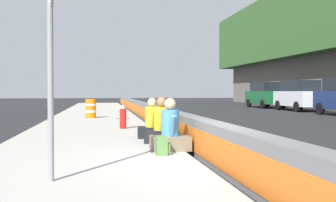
# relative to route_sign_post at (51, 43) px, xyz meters

# --- Properties ---
(ground_plane) EXTENTS (160.00, 160.00, 0.00)m
(ground_plane) POSITION_rel_route_sign_post_xyz_m (1.32, -3.04, -2.21)
(ground_plane) COLOR #232326
(ground_plane) RESTS_ON ground
(sidewalk_strip) EXTENTS (80.00, 4.40, 0.14)m
(sidewalk_strip) POSITION_rel_route_sign_post_xyz_m (1.32, -0.39, -2.14)
(sidewalk_strip) COLOR #A8A59E
(sidewalk_strip) RESTS_ON ground_plane
(jersey_barrier) EXTENTS (76.00, 0.45, 0.85)m
(jersey_barrier) POSITION_rel_route_sign_post_xyz_m (1.32, -3.03, -1.79)
(jersey_barrier) COLOR slate
(jersey_barrier) RESTS_ON ground_plane
(route_sign_post) EXTENTS (0.44, 0.09, 3.60)m
(route_sign_post) POSITION_rel_route_sign_post_xyz_m (0.00, 0.00, 0.00)
(route_sign_post) COLOR gray
(route_sign_post) RESTS_ON sidewalk_strip
(fire_hydrant) EXTENTS (0.26, 0.46, 0.88)m
(fire_hydrant) POSITION_rel_route_sign_post_xyz_m (8.44, -1.51, -1.62)
(fire_hydrant) COLOR red
(fire_hydrant) RESTS_ON sidewalk_strip
(seated_person_foreground) EXTENTS (0.76, 0.88, 1.19)m
(seated_person_foreground) POSITION_rel_route_sign_post_xyz_m (2.92, -2.30, -1.70)
(seated_person_foreground) COLOR #706651
(seated_person_foreground) RESTS_ON sidewalk_strip
(seated_person_middle) EXTENTS (0.90, 1.00, 1.20)m
(seated_person_middle) POSITION_rel_route_sign_post_xyz_m (4.30, -2.31, -1.70)
(seated_person_middle) COLOR black
(seated_person_middle) RESTS_ON sidewalk_strip
(seated_person_rear) EXTENTS (0.75, 0.87, 1.16)m
(seated_person_rear) POSITION_rel_route_sign_post_xyz_m (5.43, -2.19, -1.71)
(seated_person_rear) COLOR black
(seated_person_rear) RESTS_ON sidewalk_strip
(backpack) EXTENTS (0.32, 0.28, 0.40)m
(backpack) POSITION_rel_route_sign_post_xyz_m (2.21, -2.01, -1.88)
(backpack) COLOR #4C7A3D
(backpack) RESTS_ON sidewalk_strip
(construction_barrel) EXTENTS (0.54, 0.54, 0.95)m
(construction_barrel) POSITION_rel_route_sign_post_xyz_m (14.49, -0.21, -1.59)
(construction_barrel) COLOR orange
(construction_barrel) RESTS_ON sidewalk_strip
(parked_car_midline) EXTENTS (4.81, 2.09, 2.28)m
(parked_car_midline) POSITION_rel_route_sign_post_xyz_m (22.27, -15.37, -1.03)
(parked_car_midline) COLOR silver
(parked_car_midline) RESTS_ON ground_plane
(parked_car_far) EXTENTS (4.86, 2.19, 2.28)m
(parked_car_far) POSITION_rel_route_sign_post_xyz_m (28.14, -15.19, -1.03)
(parked_car_far) COLOR #145128
(parked_car_far) RESTS_ON ground_plane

